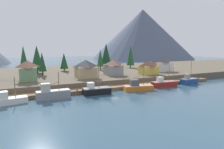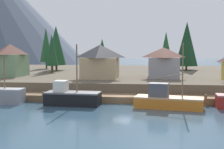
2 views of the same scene
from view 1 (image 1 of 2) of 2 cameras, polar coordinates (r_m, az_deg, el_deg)
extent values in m
cube|color=#335166|center=(78.16, -5.40, -2.12)|extent=(400.00, 400.00, 1.00)
cube|color=brown|center=(61.61, 0.23, -3.93)|extent=(80.00, 4.00, 1.00)
cylinder|color=brown|center=(54.26, -26.87, -6.17)|extent=(0.36, 0.36, 1.60)
cylinder|color=brown|center=(54.50, -18.41, -5.64)|extent=(0.36, 0.36, 1.60)
cylinder|color=brown|center=(55.90, -10.22, -5.00)|extent=(0.36, 0.36, 1.60)
cylinder|color=brown|center=(58.36, -2.58, -4.32)|extent=(0.36, 0.36, 1.60)
cylinder|color=brown|center=(61.78, 4.31, -3.63)|extent=(0.36, 0.36, 1.60)
cylinder|color=brown|center=(65.99, 10.39, -2.98)|extent=(0.36, 0.36, 1.60)
cylinder|color=brown|center=(70.85, 15.68, -2.39)|extent=(0.36, 0.36, 1.60)
cylinder|color=brown|center=(76.25, 20.26, -1.86)|extent=(0.36, 0.36, 1.60)
cylinder|color=brown|center=(82.08, 24.21, -1.40)|extent=(0.36, 0.36, 1.60)
cube|color=brown|center=(89.16, -8.00, 0.25)|extent=(400.00, 56.00, 2.50)
cone|color=#4C566B|center=(227.32, 8.90, 11.61)|extent=(114.47, 114.47, 54.91)
cube|color=silver|center=(52.10, -28.39, -7.05)|extent=(8.91, 4.00, 1.24)
cube|color=silver|center=(51.93, -28.44, -6.28)|extent=(8.91, 4.00, 0.20)
cube|color=silver|center=(51.65, -29.48, -5.33)|extent=(2.31, 2.42, 1.72)
cylinder|color=brown|center=(51.58, -26.70, -3.38)|extent=(0.19, 0.19, 4.86)
cube|color=gray|center=(52.90, -16.88, -5.76)|extent=(8.54, 2.85, 1.99)
cube|color=#9F9FA2|center=(52.66, -16.93, -4.61)|extent=(8.54, 2.85, 0.20)
cube|color=#B2AD9E|center=(52.16, -19.01, -3.61)|extent=(2.22, 1.74, 1.96)
cylinder|color=brown|center=(52.44, -15.45, -1.84)|extent=(0.19, 0.19, 4.75)
cylinder|color=brown|center=(52.35, -16.51, -2.48)|extent=(2.45, 0.22, 0.79)
cube|color=black|center=(55.44, -4.51, -4.94)|extent=(7.97, 3.47, 1.72)
cube|color=slate|center=(55.23, -4.52, -3.97)|extent=(7.97, 3.47, 0.20)
cube|color=silver|center=(54.56, -6.31, -3.19)|extent=(1.85, 2.04, 1.59)
cylinder|color=brown|center=(54.79, -3.93, -0.35)|extent=(0.20, 0.20, 6.79)
cube|color=#CC6B1E|center=(60.88, 7.73, -3.97)|extent=(9.50, 4.63, 1.37)
cube|color=tan|center=(60.72, 7.74, -3.25)|extent=(9.50, 4.63, 0.20)
cube|color=#4C4C51|center=(60.01, 6.55, -2.38)|extent=(2.90, 2.41, 1.82)
cylinder|color=brown|center=(60.81, 9.35, 0.32)|extent=(0.17, 0.17, 7.31)
cylinder|color=brown|center=(60.32, 8.03, -0.50)|extent=(3.68, 0.74, 0.90)
cube|color=maroon|center=(67.80, 15.14, -2.81)|extent=(8.97, 3.20, 1.67)
cube|color=#AD6C6A|center=(67.64, 15.17, -2.03)|extent=(8.97, 3.20, 0.20)
cube|color=silver|center=(66.46, 13.95, -1.38)|extent=(1.92, 1.85, 1.58)
cylinder|color=brown|center=(68.24, 16.45, 0.51)|extent=(0.15, 0.15, 5.69)
cylinder|color=brown|center=(69.36, 17.57, 0.15)|extent=(0.13, 0.13, 4.64)
cube|color=navy|center=(75.68, 21.76, -1.94)|extent=(6.76, 2.99, 1.80)
cube|color=#6C7DA2|center=(75.52, 21.80, -1.19)|extent=(6.76, 2.99, 0.20)
cube|color=gray|center=(74.42, 21.22, -0.54)|extent=(1.61, 1.56, 1.73)
cylinder|color=brown|center=(75.58, 22.29, 1.68)|extent=(0.15, 0.15, 7.33)
cube|color=silver|center=(90.54, 14.27, 2.30)|extent=(7.90, 6.64, 4.10)
pyramid|color=#2D2D33|center=(90.28, 14.34, 4.31)|extent=(8.30, 6.97, 2.28)
cube|color=gray|center=(76.03, 0.33, 1.42)|extent=(5.69, 6.84, 3.95)
pyramid|color=brown|center=(75.74, 0.33, 3.61)|extent=(5.97, 7.18, 1.89)
cube|color=#6B8E66|center=(68.33, -23.51, 0.18)|extent=(5.17, 6.90, 4.43)
pyramid|color=brown|center=(67.99, -23.67, 2.91)|extent=(5.43, 7.25, 2.12)
cube|color=gold|center=(79.26, 10.69, 1.33)|extent=(6.51, 5.29, 3.33)
pyramid|color=brown|center=(78.99, 10.75, 3.27)|extent=(6.84, 5.56, 2.07)
cube|color=tan|center=(69.40, -7.74, 0.68)|extent=(6.56, 6.91, 3.92)
pyramid|color=#2D2D33|center=(69.07, -7.79, 3.29)|extent=(6.89, 7.25, 2.42)
cylinder|color=#4C3823|center=(92.45, -24.40, 1.25)|extent=(0.50, 0.50, 1.91)
cone|color=#1E4C28|center=(92.01, -24.61, 4.80)|extent=(3.51, 3.51, 9.55)
cylinder|color=#4C3823|center=(90.45, -13.86, 1.35)|extent=(0.50, 0.50, 1.11)
cone|color=#194223|center=(90.08, -13.95, 3.94)|extent=(3.65, 3.65, 7.09)
cylinder|color=#4C3823|center=(100.02, -1.73, 2.21)|extent=(0.50, 0.50, 1.09)
cone|color=#14381E|center=(99.56, -1.75, 5.84)|extent=(5.82, 5.82, 11.58)
cylinder|color=#4C3823|center=(101.80, 5.46, 2.37)|extent=(0.50, 0.50, 1.40)
cone|color=#1E4C28|center=(101.38, 5.51, 5.70)|extent=(4.05, 4.05, 10.41)
cylinder|color=#4C3823|center=(86.14, -21.05, 0.83)|extent=(0.50, 0.50, 1.45)
cone|color=#194223|center=(85.65, -21.24, 4.65)|extent=(5.05, 5.05, 10.08)
cylinder|color=#4C3823|center=(78.82, -19.73, 0.33)|extent=(0.50, 0.50, 1.63)
cone|color=#194223|center=(78.37, -19.89, 3.58)|extent=(2.99, 2.99, 7.35)
cylinder|color=#4C3823|center=(92.02, -3.44, 1.88)|extent=(0.50, 0.50, 1.72)
cone|color=#1E4C28|center=(91.61, -3.47, 4.92)|extent=(3.21, 3.21, 8.04)
camera|label=2|loc=(31.23, 49.51, -4.61)|focal=49.61mm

